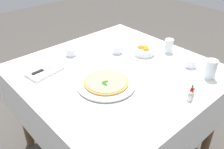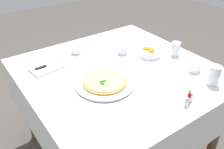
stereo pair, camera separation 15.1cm
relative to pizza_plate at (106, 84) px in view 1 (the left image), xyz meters
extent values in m
plane|color=#4C4742|center=(0.17, 0.09, -0.74)|extent=(8.00, 8.00, 0.00)
cube|color=white|center=(0.17, 0.09, -0.02)|extent=(1.18, 1.18, 0.02)
cube|color=white|center=(0.17, -0.50, -0.17)|extent=(1.18, 0.01, 0.28)
cube|color=white|center=(0.17, 0.67, -0.17)|extent=(1.18, 0.01, 0.28)
cube|color=white|center=(-0.42, 0.09, -0.17)|extent=(0.01, 1.18, 0.28)
cube|color=white|center=(0.75, 0.09, -0.17)|extent=(0.01, 1.18, 0.28)
cylinder|color=brown|center=(0.66, -0.41, -0.39)|extent=(0.06, 0.06, 0.71)
cylinder|color=brown|center=(-0.33, 0.58, -0.39)|extent=(0.06, 0.06, 0.71)
cylinder|color=brown|center=(0.66, 0.58, -0.39)|extent=(0.06, 0.06, 0.71)
cylinder|color=white|center=(0.00, 0.00, -0.01)|extent=(0.21, 0.21, 0.01)
cylinder|color=white|center=(0.00, 0.00, 0.00)|extent=(0.35, 0.35, 0.01)
cylinder|color=#C68E47|center=(0.00, 0.00, 0.01)|extent=(0.26, 0.26, 0.01)
cylinder|color=#EFD17A|center=(0.00, 0.00, 0.02)|extent=(0.24, 0.24, 0.00)
ellipsoid|color=#2D7533|center=(-0.03, -0.01, 0.02)|extent=(0.03, 0.04, 0.01)
ellipsoid|color=#2D7533|center=(-0.01, 0.00, 0.02)|extent=(0.04, 0.03, 0.01)
ellipsoid|color=#2D7533|center=(-0.03, -0.02, 0.02)|extent=(0.02, 0.04, 0.01)
cylinder|color=white|center=(0.33, 0.26, -0.01)|extent=(0.13, 0.13, 0.01)
cylinder|color=white|center=(0.33, 0.26, 0.02)|extent=(0.08, 0.08, 0.06)
torus|color=white|center=(0.38, 0.26, 0.03)|extent=(0.04, 0.01, 0.03)
cylinder|color=black|center=(0.33, 0.26, 0.05)|extent=(0.07, 0.07, 0.00)
cylinder|color=white|center=(0.06, 0.45, -0.01)|extent=(0.13, 0.13, 0.01)
cylinder|color=white|center=(0.06, 0.45, 0.02)|extent=(0.08, 0.08, 0.06)
torus|color=white|center=(0.05, 0.50, 0.03)|extent=(0.01, 0.04, 0.03)
cylinder|color=black|center=(0.06, 0.45, 0.05)|extent=(0.07, 0.07, 0.00)
cylinder|color=white|center=(0.55, -0.21, -0.01)|extent=(0.13, 0.13, 0.01)
cylinder|color=white|center=(0.55, -0.21, 0.02)|extent=(0.08, 0.08, 0.05)
torus|color=white|center=(0.55, -0.26, 0.02)|extent=(0.01, 0.04, 0.03)
cylinder|color=black|center=(0.55, -0.21, 0.04)|extent=(0.07, 0.07, 0.00)
cylinder|color=white|center=(0.53, -0.36, 0.05)|extent=(0.07, 0.07, 0.12)
cylinder|color=silver|center=(0.53, -0.36, 0.03)|extent=(0.06, 0.06, 0.08)
cylinder|color=white|center=(0.62, 0.02, 0.04)|extent=(0.06, 0.06, 0.10)
cylinder|color=silver|center=(0.62, 0.02, 0.02)|extent=(0.06, 0.06, 0.06)
cube|color=white|center=(-0.20, 0.37, 0.00)|extent=(0.24, 0.16, 0.02)
cube|color=silver|center=(-0.15, 0.37, 0.01)|extent=(0.12, 0.02, 0.01)
cube|color=black|center=(-0.25, 0.37, 0.01)|extent=(0.08, 0.02, 0.01)
cylinder|color=white|center=(0.47, 0.12, 0.01)|extent=(0.15, 0.15, 0.04)
sphere|color=orange|center=(0.48, 0.12, 0.03)|extent=(0.05, 0.05, 0.05)
sphere|color=orange|center=(0.46, 0.15, 0.03)|extent=(0.05, 0.05, 0.05)
sphere|color=orange|center=(0.46, 0.10, 0.03)|extent=(0.05, 0.05, 0.05)
cylinder|color=#B7140F|center=(0.27, -0.40, 0.02)|extent=(0.02, 0.02, 0.05)
cylinder|color=white|center=(0.27, -0.40, 0.02)|extent=(0.02, 0.02, 0.02)
cone|color=#B7140F|center=(0.27, -0.40, 0.05)|extent=(0.02, 0.02, 0.02)
cylinder|color=#1E722D|center=(0.27, -0.40, 0.07)|extent=(0.01, 0.01, 0.01)
cylinder|color=white|center=(0.29, -0.39, 0.01)|extent=(0.03, 0.03, 0.04)
cylinder|color=white|center=(0.29, -0.39, 0.00)|extent=(0.02, 0.02, 0.03)
sphere|color=silver|center=(0.29, -0.39, 0.03)|extent=(0.02, 0.02, 0.02)
cylinder|color=white|center=(0.24, -0.41, 0.01)|extent=(0.03, 0.03, 0.04)
cylinder|color=#38332D|center=(0.24, -0.41, 0.00)|extent=(0.02, 0.02, 0.03)
sphere|color=silver|center=(0.24, -0.41, 0.03)|extent=(0.02, 0.02, 0.02)
camera|label=1|loc=(-0.77, -0.91, 0.81)|focal=39.35mm
camera|label=2|loc=(-0.65, -1.00, 0.81)|focal=39.35mm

